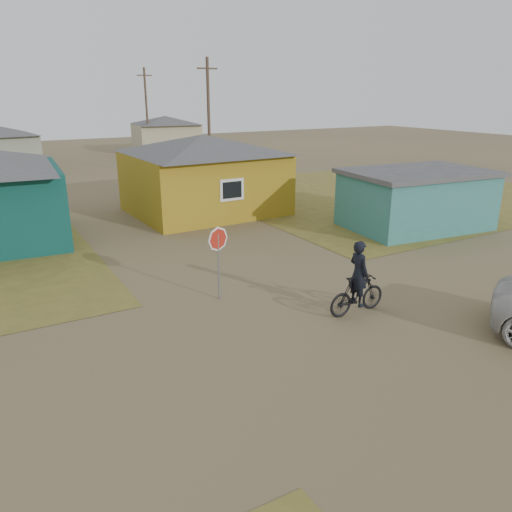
{
  "coord_description": "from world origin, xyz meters",
  "views": [
    {
      "loc": [
        -7.73,
        -9.07,
        5.9
      ],
      "look_at": [
        -0.8,
        3.0,
        1.3
      ],
      "focal_mm": 35.0,
      "sensor_mm": 36.0,
      "label": 1
    }
  ],
  "objects": [
    {
      "name": "ground",
      "position": [
        0.0,
        0.0,
        0.0
      ],
      "size": [
        120.0,
        120.0,
        0.0
      ],
      "primitive_type": "plane",
      "color": "brown"
    },
    {
      "name": "house_beige_east",
      "position": [
        10.0,
        40.0,
        1.86
      ],
      "size": [
        6.95,
        6.05,
        3.6
      ],
      "color": "tan",
      "rests_on": "ground"
    },
    {
      "name": "house_yellow",
      "position": [
        2.5,
        14.0,
        2.0
      ],
      "size": [
        7.72,
        6.76,
        3.9
      ],
      "color": "#9E7D18",
      "rests_on": "ground"
    },
    {
      "name": "stop_sign",
      "position": [
        -1.83,
        3.42,
        1.66
      ],
      "size": [
        0.73,
        0.13,
        2.23
      ],
      "color": "gray",
      "rests_on": "ground"
    },
    {
      "name": "grass_ne",
      "position": [
        14.0,
        13.0,
        0.01
      ],
      "size": [
        20.0,
        18.0,
        0.0
      ],
      "primitive_type": "cube",
      "color": "olive",
      "rests_on": "ground"
    },
    {
      "name": "utility_pole_far",
      "position": [
        7.5,
        38.0,
        4.14
      ],
      "size": [
        1.4,
        0.2,
        8.0
      ],
      "color": "#4D3C2E",
      "rests_on": "ground"
    },
    {
      "name": "shed_turquoise",
      "position": [
        9.5,
        6.5,
        1.31
      ],
      "size": [
        6.71,
        4.93,
        2.6
      ],
      "color": "#387B75",
      "rests_on": "ground"
    },
    {
      "name": "utility_pole_near",
      "position": [
        6.5,
        22.0,
        4.14
      ],
      "size": [
        1.4,
        0.2,
        8.0
      ],
      "color": "#4D3C2E",
      "rests_on": "ground"
    },
    {
      "name": "cyclist",
      "position": [
        1.05,
        0.6,
        0.77
      ],
      "size": [
        1.86,
        0.67,
        2.11
      ],
      "color": "black",
      "rests_on": "ground"
    }
  ]
}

